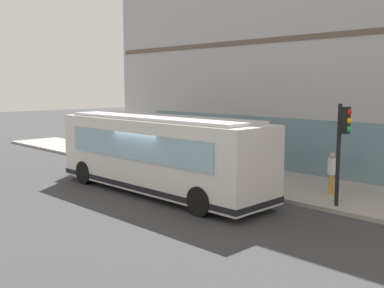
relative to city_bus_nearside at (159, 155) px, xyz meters
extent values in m
plane|color=#38383A|center=(-0.31, -0.17, -1.55)|extent=(120.00, 120.00, 0.00)
cube|color=#9E9991|center=(4.09, -0.17, -1.48)|extent=(3.59, 40.00, 0.15)
cube|color=#A8A8AD|center=(9.14, -0.17, 4.18)|extent=(6.52, 21.13, 11.46)
cube|color=brown|center=(6.03, -0.17, 4.75)|extent=(0.36, 20.71, 0.24)
cube|color=slate|center=(5.93, -0.17, 0.05)|extent=(0.12, 14.79, 2.40)
cube|color=silver|center=(0.00, -0.02, 0.05)|extent=(2.64, 10.03, 2.70)
cube|color=silver|center=(0.00, -0.02, 1.46)|extent=(2.25, 9.03, 0.12)
cube|color=#8CB2C6|center=(-0.07, 4.96, 0.50)|extent=(2.20, 0.11, 1.20)
cube|color=#8CB2C6|center=(1.27, 0.00, 0.45)|extent=(0.17, 8.20, 1.00)
cube|color=#8CB2C6|center=(-1.27, -0.03, 0.45)|extent=(0.17, 8.20, 1.00)
cube|color=black|center=(0.00, -0.02, -1.12)|extent=(2.68, 10.07, 0.20)
cylinder|color=black|center=(1.10, 3.60, -1.05)|extent=(0.31, 1.00, 1.00)
cylinder|color=black|center=(-1.20, 3.57, -1.05)|extent=(0.31, 1.00, 1.00)
cylinder|color=black|center=(1.20, -3.40, -1.05)|extent=(0.31, 1.00, 1.00)
cylinder|color=black|center=(-1.10, -3.43, -1.05)|extent=(0.31, 1.00, 1.00)
cylinder|color=black|center=(2.83, -6.14, 0.35)|extent=(0.14, 0.14, 3.50)
cube|color=black|center=(2.83, -6.33, 1.55)|extent=(0.32, 0.24, 0.90)
sphere|color=red|center=(2.83, -6.46, 1.83)|extent=(0.20, 0.20, 0.20)
sphere|color=yellow|center=(2.83, -6.46, 1.55)|extent=(0.20, 0.20, 0.20)
sphere|color=green|center=(2.83, -6.46, 1.27)|extent=(0.20, 0.20, 0.20)
cylinder|color=gold|center=(4.02, -0.77, -1.13)|extent=(0.24, 0.24, 0.55)
sphere|color=gold|center=(4.02, -0.77, -0.77)|extent=(0.22, 0.22, 0.22)
cylinder|color=gold|center=(4.02, -0.94, -1.08)|extent=(0.10, 0.12, 0.10)
cylinder|color=gold|center=(4.19, -0.77, -1.08)|extent=(0.12, 0.10, 0.10)
cylinder|color=#3359A5|center=(3.56, 4.71, -1.00)|extent=(0.14, 0.14, 0.80)
cylinder|color=#3359A5|center=(3.39, 4.78, -1.00)|extent=(0.14, 0.14, 0.80)
cylinder|color=#3359A5|center=(3.47, 4.74, -0.29)|extent=(0.32, 0.32, 0.63)
sphere|color=beige|center=(3.47, 4.74, 0.13)|extent=(0.22, 0.22, 0.22)
cylinder|color=gold|center=(4.60, 2.93, -1.00)|extent=(0.14, 0.14, 0.80)
cylinder|color=gold|center=(4.56, 3.11, -1.00)|extent=(0.14, 0.14, 0.80)
cylinder|color=#3F8C4C|center=(4.58, 3.02, -0.28)|extent=(0.32, 0.32, 0.64)
sphere|color=tan|center=(4.58, 3.02, 0.14)|extent=(0.22, 0.22, 0.22)
cylinder|color=gold|center=(4.08, -5.21, -1.02)|extent=(0.14, 0.14, 0.78)
cylinder|color=gold|center=(4.26, -5.17, -1.02)|extent=(0.14, 0.14, 0.78)
cylinder|color=silver|center=(4.17, -5.19, -0.32)|extent=(0.32, 0.32, 0.61)
sphere|color=tan|center=(4.17, -5.19, 0.09)|extent=(0.21, 0.21, 0.21)
cylinder|color=black|center=(4.35, 0.38, -1.03)|extent=(0.14, 0.14, 0.75)
cylinder|color=black|center=(4.27, 0.54, -1.03)|extent=(0.14, 0.14, 0.75)
cylinder|color=black|center=(4.31, 0.46, -0.35)|extent=(0.32, 0.32, 0.60)
sphere|color=beige|center=(4.31, 0.46, 0.05)|extent=(0.20, 0.20, 0.20)
cube|color=#263F99|center=(3.55, 1.04, -0.95)|extent=(0.44, 0.40, 0.90)
cube|color=#8CB2C6|center=(3.55, 0.83, -0.77)|extent=(0.35, 0.03, 0.30)
camera|label=1|loc=(-11.43, -13.72, 2.71)|focal=42.78mm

